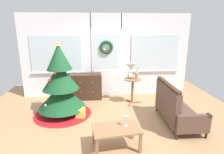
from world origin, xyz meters
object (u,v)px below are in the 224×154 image
(christmas_tree, at_px, (61,88))
(table_lamp, at_px, (131,69))
(settee_sofa, at_px, (175,108))
(flower_vase, at_px, (137,75))
(coffee_table, at_px, (116,131))
(wine_glass, at_px, (126,119))
(dresser_cabinet, at_px, (87,86))
(side_table, at_px, (133,86))
(gift_box, at_px, (80,113))

(christmas_tree, bearing_deg, table_lamp, 18.20)
(settee_sofa, relative_size, flower_vase, 4.10)
(coffee_table, bearing_deg, wine_glass, 18.33)
(christmas_tree, height_order, table_lamp, christmas_tree)
(christmas_tree, distance_m, dresser_cabinet, 1.22)
(christmas_tree, height_order, flower_vase, christmas_tree)
(christmas_tree, xyz_separation_m, side_table, (1.89, 0.56, -0.18))
(dresser_cabinet, height_order, flower_vase, flower_vase)
(christmas_tree, xyz_separation_m, table_lamp, (1.83, 0.60, 0.32))
(flower_vase, bearing_deg, side_table, 149.04)
(table_lamp, bearing_deg, gift_box, -148.91)
(flower_vase, bearing_deg, table_lamp, 147.99)
(side_table, relative_size, wine_glass, 3.76)
(settee_sofa, xyz_separation_m, table_lamp, (-0.79, 1.28, 0.64))
(christmas_tree, bearing_deg, coffee_table, -50.98)
(christmas_tree, bearing_deg, dresser_cabinet, 61.32)
(dresser_cabinet, xyz_separation_m, coffee_table, (0.64, -2.53, -0.04))
(side_table, distance_m, coffee_table, 2.17)
(flower_vase, height_order, wine_glass, flower_vase)
(coffee_table, bearing_deg, dresser_cabinet, 104.16)
(side_table, relative_size, flower_vase, 2.09)
(side_table, bearing_deg, flower_vase, -30.96)
(dresser_cabinet, bearing_deg, coffee_table, -75.84)
(coffee_table, bearing_deg, side_table, 71.51)
(table_lamp, bearing_deg, wine_glass, -102.47)
(christmas_tree, relative_size, gift_box, 7.95)
(dresser_cabinet, bearing_deg, wine_glass, -71.76)
(coffee_table, height_order, gift_box, coffee_table)
(wine_glass, xyz_separation_m, gift_box, (-0.92, 1.21, -0.43))
(flower_vase, relative_size, coffee_table, 0.39)
(dresser_cabinet, bearing_deg, gift_box, -94.84)
(wine_glass, bearing_deg, flower_vase, 72.50)
(coffee_table, bearing_deg, flower_vase, 68.47)
(wine_glass, bearing_deg, settee_sofa, 31.11)
(dresser_cabinet, distance_m, gift_box, 1.30)
(flower_vase, bearing_deg, wine_glass, -107.50)
(flower_vase, relative_size, wine_glass, 1.79)
(coffee_table, distance_m, wine_glass, 0.27)
(dresser_cabinet, relative_size, wine_glass, 4.63)
(wine_glass, bearing_deg, table_lamp, 77.53)
(settee_sofa, bearing_deg, wine_glass, -148.89)
(christmas_tree, xyz_separation_m, wine_glass, (1.38, -1.43, -0.15))
(christmas_tree, height_order, dresser_cabinet, christmas_tree)
(flower_vase, bearing_deg, coffee_table, -111.53)
(dresser_cabinet, xyz_separation_m, flower_vase, (1.42, -0.54, 0.46))
(coffee_table, relative_size, gift_box, 3.87)
(settee_sofa, height_order, flower_vase, flower_vase)
(table_lamp, relative_size, gift_box, 1.89)
(settee_sofa, bearing_deg, dresser_cabinet, 140.04)
(settee_sofa, bearing_deg, flower_vase, 118.04)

